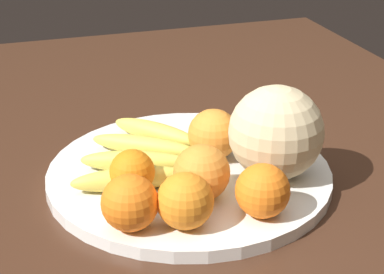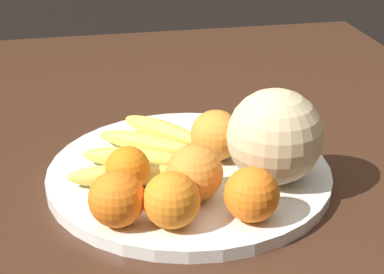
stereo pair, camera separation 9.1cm
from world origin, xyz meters
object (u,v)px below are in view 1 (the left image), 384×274
at_px(fruit_bowl, 192,173).
at_px(orange_front_left, 202,173).
at_px(melon, 276,132).
at_px(orange_back_left, 263,191).
at_px(orange_top_small, 132,172).
at_px(kitchen_table, 192,231).
at_px(orange_back_right, 185,201).
at_px(orange_mid_center, 213,134).
at_px(orange_front_right, 130,203).
at_px(banana_bunch, 143,154).
at_px(produce_tag, 164,206).

distance_m(fruit_bowl, orange_front_left, 0.10).
xyz_separation_m(melon, orange_back_left, (0.09, -0.06, -0.03)).
xyz_separation_m(melon, orange_top_small, (-0.01, -0.20, -0.04)).
height_order(kitchen_table, orange_back_right, orange_back_right).
bearing_deg(orange_mid_center, fruit_bowl, -59.67).
height_order(orange_mid_center, orange_back_right, orange_mid_center).
xyz_separation_m(fruit_bowl, melon, (0.05, 0.10, 0.07)).
relative_size(kitchen_table, melon, 11.91).
xyz_separation_m(orange_back_right, orange_top_small, (-0.10, -0.04, -0.00)).
distance_m(kitchen_table, orange_front_left, 0.15).
bearing_deg(orange_back_left, kitchen_table, -159.08).
xyz_separation_m(orange_mid_center, orange_top_small, (0.06, -0.14, -0.01)).
bearing_deg(orange_back_right, orange_top_small, -156.99).
height_order(melon, orange_top_small, melon).
relative_size(orange_front_right, orange_back_left, 1.01).
bearing_deg(orange_back_left, banana_bunch, -148.36).
xyz_separation_m(melon, orange_mid_center, (-0.08, -0.06, -0.03)).
bearing_deg(orange_front_right, melon, 107.61).
bearing_deg(orange_mid_center, kitchen_table, -49.59).
bearing_deg(orange_back_right, banana_bunch, -176.37).
height_order(fruit_bowl, orange_back_right, orange_back_right).
bearing_deg(banana_bunch, orange_top_small, 94.58).
xyz_separation_m(kitchen_table, orange_front_left, (0.07, -0.01, 0.14)).
distance_m(melon, orange_front_right, 0.24).
xyz_separation_m(kitchen_table, orange_back_right, (0.13, -0.05, 0.13)).
distance_m(banana_bunch, orange_front_left, 0.13).
height_order(fruit_bowl, orange_front_left, orange_front_left).
relative_size(fruit_bowl, orange_back_left, 5.87).
bearing_deg(orange_top_small, melon, 86.03).
distance_m(orange_front_right, orange_back_left, 0.17).
distance_m(orange_top_small, produce_tag, 0.07).
bearing_deg(fruit_bowl, orange_back_right, -20.84).
bearing_deg(kitchen_table, produce_tag, -39.33).
bearing_deg(fruit_bowl, orange_back_left, 17.41).
distance_m(orange_mid_center, orange_back_right, 0.19).
xyz_separation_m(orange_mid_center, orange_back_left, (0.17, 0.01, -0.00)).
relative_size(orange_front_left, orange_back_left, 1.08).
bearing_deg(orange_front_right, orange_back_left, 82.57).
distance_m(orange_back_right, produce_tag, 0.06).
bearing_deg(melon, produce_tag, -77.82).
distance_m(orange_front_right, orange_top_small, 0.09).
bearing_deg(melon, orange_front_right, -72.39).
distance_m(kitchen_table, banana_bunch, 0.14).
bearing_deg(orange_mid_center, banana_bunch, -95.11).
height_order(orange_front_right, orange_back_right, same).
relative_size(melon, orange_back_right, 1.87).
xyz_separation_m(melon, banana_bunch, (-0.09, -0.17, -0.05)).
relative_size(kitchen_table, orange_back_left, 22.61).
bearing_deg(fruit_bowl, produce_tag, -36.36).
bearing_deg(produce_tag, melon, 80.91).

